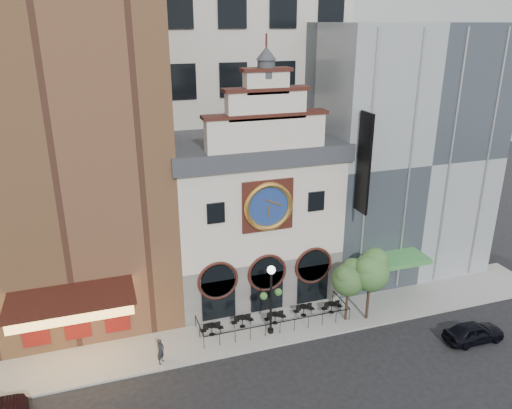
{
  "coord_description": "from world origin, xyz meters",
  "views": [
    {
      "loc": [
        -10.68,
        -25.73,
        20.35
      ],
      "look_at": [
        -0.13,
        6.0,
        7.91
      ],
      "focal_mm": 35.0,
      "sensor_mm": 36.0,
      "label": 1
    }
  ],
  "objects": [
    {
      "name": "clock_building",
      "position": [
        0.0,
        7.82,
        6.69
      ],
      "size": [
        12.6,
        8.78,
        18.65
      ],
      "color": "#605E5B",
      "rests_on": "ground"
    },
    {
      "name": "theater_building",
      "position": [
        -13.0,
        9.96,
        12.6
      ],
      "size": [
        14.0,
        15.6,
        25.0
      ],
      "color": "brown",
      "rests_on": "ground"
    },
    {
      "name": "tree_right",
      "position": [
        6.62,
        1.03,
        4.03
      ],
      "size": [
        2.75,
        2.65,
        5.29
      ],
      "color": "#382619",
      "rests_on": "sidewalk"
    },
    {
      "name": "cafe_railing",
      "position": [
        0.0,
        2.5,
        0.6
      ],
      "size": [
        10.6,
        2.6,
        0.9
      ],
      "primitive_type": null,
      "color": "black",
      "rests_on": "sidewalk"
    },
    {
      "name": "tree_left",
      "position": [
        5.13,
        1.37,
        3.53
      ],
      "size": [
        2.39,
        2.3,
        4.6
      ],
      "color": "#382619",
      "rests_on": "sidewalk"
    },
    {
      "name": "lamppost",
      "position": [
        -0.56,
        1.53,
        3.3
      ],
      "size": [
        1.62,
        0.69,
        5.1
      ],
      "rotation": [
        0.0,
        0.0,
        0.15
      ],
      "color": "black",
      "rests_on": "sidewalk"
    },
    {
      "name": "bistro_0",
      "position": [
        -4.45,
        2.52,
        0.61
      ],
      "size": [
        1.58,
        0.68,
        0.9
      ],
      "color": "black",
      "rests_on": "sidewalk"
    },
    {
      "name": "car_right",
      "position": [
        12.1,
        -3.47,
        0.7
      ],
      "size": [
        4.15,
        1.73,
        1.41
      ],
      "primitive_type": "imported",
      "rotation": [
        0.0,
        0.0,
        1.55
      ],
      "color": "black",
      "rests_on": "ground"
    },
    {
      "name": "bistro_2",
      "position": [
        0.11,
        2.46,
        0.61
      ],
      "size": [
        1.58,
        0.68,
        0.9
      ],
      "color": "black",
      "rests_on": "sidewalk"
    },
    {
      "name": "sidewalk",
      "position": [
        0.0,
        2.5,
        0.07
      ],
      "size": [
        44.0,
        5.0,
        0.15
      ],
      "primitive_type": "cube",
      "color": "gray",
      "rests_on": "ground"
    },
    {
      "name": "ground",
      "position": [
        0.0,
        0.0,
        0.0
      ],
      "size": [
        120.0,
        120.0,
        0.0
      ],
      "primitive_type": "plane",
      "color": "black",
      "rests_on": "ground"
    },
    {
      "name": "office_tower",
      "position": [
        0.0,
        20.0,
        20.0
      ],
      "size": [
        20.0,
        16.0,
        40.0
      ],
      "primitive_type": "cube",
      "color": "beige",
      "rests_on": "ground"
    },
    {
      "name": "retail_building",
      "position": [
        12.99,
        9.99,
        10.14
      ],
      "size": [
        14.0,
        14.4,
        20.0
      ],
      "color": "gray",
      "rests_on": "ground"
    },
    {
      "name": "pedestrian",
      "position": [
        -8.15,
        0.66,
        1.0
      ],
      "size": [
        0.7,
        0.74,
        1.7
      ],
      "primitive_type": "imported",
      "rotation": [
        0.0,
        0.0,
        0.92
      ],
      "color": "black",
      "rests_on": "sidewalk"
    },
    {
      "name": "bistro_3",
      "position": [
        2.44,
        2.74,
        0.61
      ],
      "size": [
        1.58,
        0.68,
        0.9
      ],
      "color": "black",
      "rests_on": "sidewalk"
    },
    {
      "name": "bistro_4",
      "position": [
        4.52,
        2.44,
        0.61
      ],
      "size": [
        1.58,
        0.68,
        0.9
      ],
      "color": "black",
      "rests_on": "sidewalk"
    },
    {
      "name": "bistro_1",
      "position": [
        -2.2,
        2.79,
        0.61
      ],
      "size": [
        1.58,
        0.68,
        0.9
      ],
      "color": "black",
      "rests_on": "sidewalk"
    }
  ]
}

